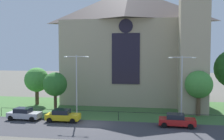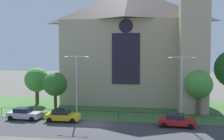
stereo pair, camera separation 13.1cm
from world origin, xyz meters
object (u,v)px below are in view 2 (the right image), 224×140
Objects in this scene: tree_left_far at (37,80)px; parked_car_yellow at (63,115)px; tree_right_near at (199,85)px; parked_car_silver at (24,114)px; church_building at (134,43)px; tree_left_near at (55,84)px; parked_car_red at (176,120)px; streetlamp_far at (182,80)px; streetlamp_near at (76,79)px.

tree_left_far is 13.38m from parked_car_yellow.
tree_right_near reaches higher than tree_left_far.
church_building is at bearing 51.77° from parked_car_silver.
tree_left_near is 1.35× the size of parked_car_red.
parked_car_yellow is 0.99× the size of parked_car_red.
tree_left_near is at bearing 166.18° from streetlamp_far.
parked_car_red is (22.03, -10.38, -3.37)m from tree_left_far.
parked_car_silver is at bearing -165.75° from tree_right_near.
tree_right_near is 18.65m from parked_car_yellow.
tree_left_far reaches higher than parked_car_silver.
church_building is 15.83m from tree_left_near.
church_building reaches higher than streetlamp_near.
streetlamp_far reaches higher than parked_car_red.
church_building is 16.48m from streetlamp_far.
parked_car_silver is 1.00× the size of parked_car_red.
parked_car_red is at bearing -118.69° from tree_right_near.
church_building is 4.52× the size of tree_left_near.
parked_car_yellow and parked_car_red have the same top height.
tree_left_near is at bearing 162.21° from parked_car_red.
tree_right_near is 1.01× the size of tree_left_far.
streetlamp_far reaches higher than parked_car_yellow.
church_building reaches higher than streetlamp_far.
parked_car_silver and parked_car_red have the same top height.
church_building is 3.14× the size of streetlamp_far.
streetlamp_far reaches higher than parked_car_silver.
streetlamp_near is at bearing -114.01° from church_building.
tree_left_far is 0.75× the size of streetlamp_far.
streetlamp_near is 13.30m from streetlamp_far.
tree_right_near reaches higher than parked_car_red.
streetlamp_near is at bearing 180.00° from streetlamp_far.
parked_car_red is (19.26, -0.37, 0.00)m from parked_car_silver.
parked_car_red is (6.38, -15.82, -9.53)m from church_building.
streetlamp_far reaches higher than tree_right_near.
church_building is at bearing 19.16° from tree_left_far.
streetlamp_near reaches higher than parked_car_yellow.
church_building is 22.26m from parked_car_silver.
streetlamp_near is 5.01m from parked_car_yellow.
tree_right_near is at bearing -0.23° from tree_left_near.
parked_car_yellow is at bearing -61.59° from tree_left_near.
tree_left_near is 6.95m from parked_car_silver.
tree_left_near is 18.58m from parked_car_red.
streetlamp_far is 15.43m from parked_car_yellow.
tree_left_far is (-15.65, -5.44, -6.16)m from church_building.
tree_left_near is at bearing 72.25° from parked_car_silver.
tree_left_near is 0.69× the size of streetlamp_far.
streetlamp_near reaches higher than streetlamp_far.
streetlamp_far reaches higher than tree_left_near.
streetlamp_near is (-15.97, -4.32, 1.02)m from tree_right_near.
church_building reaches higher than tree_left_near.
parked_car_yellow is 14.00m from parked_car_red.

